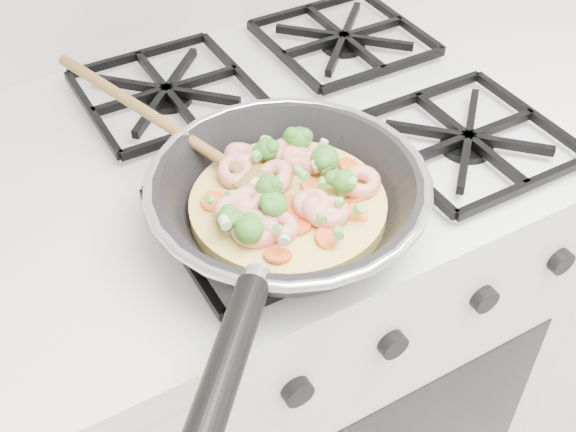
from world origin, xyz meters
TOP-DOWN VIEW (x-y plane):
  - stove at (0.00, 1.70)m, footprint 0.60×0.60m
  - skillet at (-0.14, 1.52)m, footprint 0.40×0.57m

SIDE VIEW (x-z plane):
  - stove at x=0.00m, z-range 0.00..0.92m
  - skillet at x=-0.14m, z-range 0.91..1.01m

